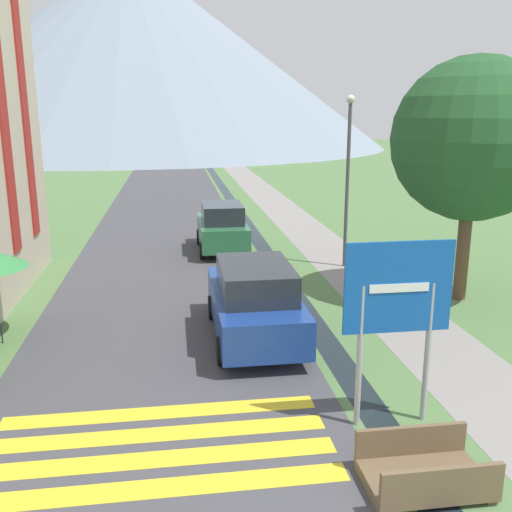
{
  "coord_description": "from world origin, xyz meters",
  "views": [
    {
      "loc": [
        -2.15,
        -4.21,
        5.16
      ],
      "look_at": [
        -0.09,
        10.0,
        1.5
      ],
      "focal_mm": 40.0,
      "sensor_mm": 36.0,
      "label": 1
    }
  ],
  "objects_px": {
    "streetlamp": "(348,169)",
    "tree_by_path": "(473,140)",
    "footbridge": "(425,473)",
    "parked_car_near": "(254,301)",
    "road_sign": "(397,305)",
    "parked_car_far": "(222,227)"
  },
  "relations": [
    {
      "from": "streetlamp",
      "to": "tree_by_path",
      "type": "relative_size",
      "value": 0.86
    },
    {
      "from": "footbridge",
      "to": "tree_by_path",
      "type": "relative_size",
      "value": 0.26
    },
    {
      "from": "tree_by_path",
      "to": "streetlamp",
      "type": "bearing_deg",
      "value": 119.79
    },
    {
      "from": "parked_car_near",
      "to": "streetlamp",
      "type": "height_order",
      "value": "streetlamp"
    },
    {
      "from": "streetlamp",
      "to": "footbridge",
      "type": "bearing_deg",
      "value": -101.39
    },
    {
      "from": "tree_by_path",
      "to": "footbridge",
      "type": "bearing_deg",
      "value": -120.26
    },
    {
      "from": "parked_car_near",
      "to": "tree_by_path",
      "type": "bearing_deg",
      "value": 18.36
    },
    {
      "from": "road_sign",
      "to": "footbridge",
      "type": "distance_m",
      "value": 2.55
    },
    {
      "from": "streetlamp",
      "to": "tree_by_path",
      "type": "distance_m",
      "value": 4.56
    },
    {
      "from": "road_sign",
      "to": "footbridge",
      "type": "relative_size",
      "value": 1.87
    },
    {
      "from": "road_sign",
      "to": "tree_by_path",
      "type": "relative_size",
      "value": 0.48
    },
    {
      "from": "footbridge",
      "to": "parked_car_far",
      "type": "relative_size",
      "value": 0.44
    },
    {
      "from": "footbridge",
      "to": "tree_by_path",
      "type": "xyz_separation_m",
      "value": [
        4.54,
        7.79,
        4.19
      ]
    },
    {
      "from": "road_sign",
      "to": "tree_by_path",
      "type": "xyz_separation_m",
      "value": [
        4.38,
        6.06,
        2.31
      ]
    },
    {
      "from": "tree_by_path",
      "to": "parked_car_far",
      "type": "bearing_deg",
      "value": 132.88
    },
    {
      "from": "road_sign",
      "to": "footbridge",
      "type": "height_order",
      "value": "road_sign"
    },
    {
      "from": "streetlamp",
      "to": "parked_car_far",
      "type": "bearing_deg",
      "value": 144.89
    },
    {
      "from": "road_sign",
      "to": "parked_car_near",
      "type": "xyz_separation_m",
      "value": [
        -1.77,
        4.03,
        -1.19
      ]
    },
    {
      "from": "parked_car_near",
      "to": "tree_by_path",
      "type": "relative_size",
      "value": 0.67
    },
    {
      "from": "footbridge",
      "to": "parked_car_near",
      "type": "distance_m",
      "value": 6.01
    },
    {
      "from": "tree_by_path",
      "to": "road_sign",
      "type": "bearing_deg",
      "value": -125.82
    },
    {
      "from": "road_sign",
      "to": "parked_car_near",
      "type": "bearing_deg",
      "value": 113.69
    }
  ]
}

